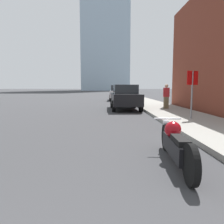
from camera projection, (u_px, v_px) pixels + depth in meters
sidewalk at (127, 95)px, 39.70m from camera, size 2.86×240.00×0.15m
distant_tower at (105, 11)px, 101.81m from camera, size 21.39×21.39×73.45m
motorcycle at (175, 143)px, 4.33m from camera, size 0.62×2.59×0.81m
parked_car_black at (125, 97)px, 14.77m from camera, size 1.96×4.42×1.68m
parked_car_silver at (118, 93)px, 25.16m from camera, size 2.06×4.40×1.75m
stop_sign at (192, 86)px, 9.46m from camera, size 0.57×0.26×2.07m
pedestrian at (166, 96)px, 13.96m from camera, size 0.36×0.22×1.56m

